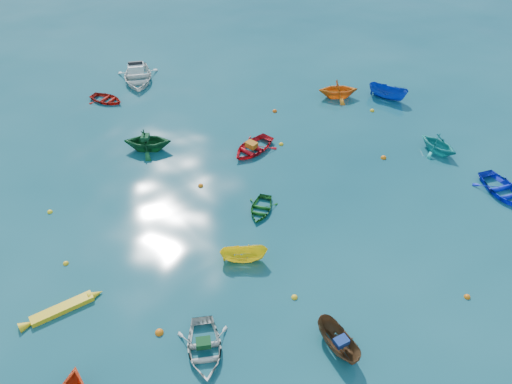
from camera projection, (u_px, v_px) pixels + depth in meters
ground at (314, 246)px, 26.36m from camera, size 160.00×160.00×0.00m
dinghy_white_near at (204, 351)px, 21.56m from camera, size 3.52×3.87×0.66m
sampan_brown_mid at (338, 348)px, 21.70m from camera, size 1.43×2.82×1.04m
dinghy_blue_se at (502, 193)px, 29.68m from camera, size 3.53×4.14×0.73m
sampan_yellow_mid at (244, 260)px, 25.59m from camera, size 2.50×2.18×0.94m
dinghy_green_e at (261, 211)px, 28.49m from camera, size 2.97×2.84×0.50m
dinghy_cyan_se at (436, 152)px, 32.93m from camera, size 2.32×2.69×1.41m
dinghy_green_n at (149, 150)px, 33.10m from camera, size 4.05×3.98×1.62m
dinghy_red_ne at (253, 150)px, 33.02m from camera, size 3.78×3.06×0.69m
sampan_blue_far at (387, 98)px, 38.32m from camera, size 2.18×3.25×1.18m
dinghy_red_far at (107, 101)px, 37.98m from camera, size 2.95×3.28×0.56m
dinghy_orange_far at (337, 97)px, 38.45m from camera, size 3.89×3.78×1.56m
kayak_yellow at (63, 310)px, 23.20m from camera, size 3.59×0.82×0.35m
motorboat_white at (138, 81)px, 40.51m from camera, size 5.09×5.67×1.57m
tarp_green_a at (203, 343)px, 21.32m from camera, size 0.79×0.73×0.31m
tarp_blue_a at (341, 341)px, 21.17m from camera, size 0.66×0.54×0.29m
tarp_green_b at (145, 137)px, 32.48m from camera, size 0.78×0.81×0.31m
tarp_orange_b at (252, 145)px, 32.63m from camera, size 0.68×0.81×0.35m
buoy_or_a at (159, 333)px, 22.27m from camera, size 0.39×0.39×0.39m
buoy_ye_a at (294, 298)px, 23.76m from camera, size 0.31×0.31×0.31m
buoy_or_b at (467, 297)px, 23.78m from camera, size 0.31×0.31×0.31m
buoy_ye_b at (50, 212)px, 28.38m from camera, size 0.30×0.30×0.30m
buoy_or_c at (201, 186)px, 30.18m from camera, size 0.33×0.33×0.33m
buoy_ye_c at (281, 145)px, 33.55m from camera, size 0.31×0.31×0.31m
buoy_or_d at (383, 158)px, 32.37m from camera, size 0.37×0.37×0.37m
buoy_ye_d at (66, 264)px, 25.40m from camera, size 0.29×0.29×0.29m
buoy_or_e at (275, 112)px, 36.82m from camera, size 0.35×0.35×0.35m
buoy_ye_e at (372, 111)px, 36.87m from camera, size 0.33×0.33×0.33m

